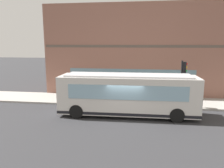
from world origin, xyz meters
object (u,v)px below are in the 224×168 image
at_px(city_bus_nearside, 128,95).
at_px(newspaper_vending_box, 170,98).
at_px(traffic_light_near_corner, 183,75).
at_px(fire_hydrant, 120,93).
at_px(pedestrian_by_light_pole, 91,88).
at_px(pedestrian_walking_along_curb, 83,87).

height_order(city_bus_nearside, newspaper_vending_box, city_bus_nearside).
xyz_separation_m(traffic_light_near_corner, newspaper_vending_box, (0.85, 0.87, -2.19)).
xyz_separation_m(city_bus_nearside, newspaper_vending_box, (3.32, -3.45, -0.95)).
bearing_deg(fire_hydrant, newspaper_vending_box, -108.93).
bearing_deg(pedestrian_by_light_pole, city_bus_nearside, -134.90).
distance_m(traffic_light_near_corner, pedestrian_walking_along_curb, 9.13).
bearing_deg(fire_hydrant, traffic_light_near_corner, -114.04).
relative_size(city_bus_nearside, traffic_light_near_corner, 2.67).
height_order(traffic_light_near_corner, fire_hydrant, traffic_light_near_corner).
bearing_deg(pedestrian_by_light_pole, fire_hydrant, -65.20).
relative_size(fire_hydrant, pedestrian_walking_along_curb, 0.41).
distance_m(fire_hydrant, pedestrian_walking_along_curb, 3.61).
relative_size(pedestrian_walking_along_curb, newspaper_vending_box, 2.00).
bearing_deg(city_bus_nearside, pedestrian_by_light_pole, 45.10).
distance_m(fire_hydrant, pedestrian_by_light_pole, 2.96).
bearing_deg(pedestrian_by_light_pole, traffic_light_near_corner, -98.42).
height_order(fire_hydrant, newspaper_vending_box, newspaper_vending_box).
height_order(traffic_light_near_corner, pedestrian_walking_along_curb, traffic_light_near_corner).
xyz_separation_m(traffic_light_near_corner, pedestrian_walking_along_curb, (1.67, 8.84, -1.60)).
distance_m(traffic_light_near_corner, newspaper_vending_box, 2.50).
bearing_deg(traffic_light_near_corner, newspaper_vending_box, 45.60).
height_order(pedestrian_by_light_pole, newspaper_vending_box, pedestrian_by_light_pole).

